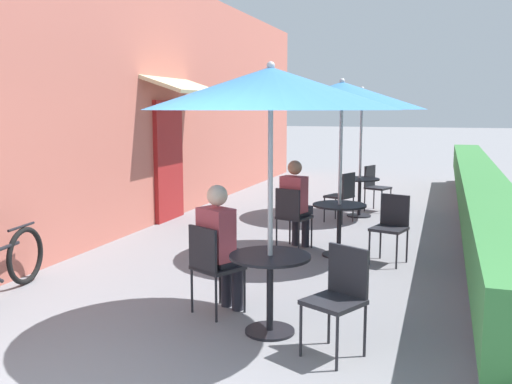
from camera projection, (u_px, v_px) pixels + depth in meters
The scene contains 16 objects.
cafe_facade_wall at pixel (175, 101), 10.47m from camera, with size 0.98×14.58×4.20m.
planter_hedge at pixel (478, 199), 9.08m from camera, with size 0.60×13.58×1.01m.
patio_table_near at pixel (270, 279), 4.97m from camera, with size 0.71×0.71×0.70m.
patio_umbrella_near at pixel (271, 89), 4.73m from camera, with size 2.15×2.15×2.35m.
cafe_chair_near_left at pixel (339, 292), 4.53m from camera, with size 0.54×0.54×0.87m.
cafe_chair_near_right at pixel (212, 262), 5.41m from camera, with size 0.54×0.54×0.87m.
seated_patron_near_right at pixel (221, 243), 5.46m from camera, with size 0.47×0.50×1.25m.
patio_table_mid at pixel (339, 220), 7.60m from camera, with size 0.71×0.71×0.70m.
patio_umbrella_mid at pixel (342, 96), 7.36m from camera, with size 2.15×2.15×2.35m.
cafe_chair_mid_left at pixel (391, 223), 7.26m from camera, with size 0.50×0.50×0.87m.
cafe_chair_mid_right at pixel (292, 213), 7.92m from camera, with size 0.50×0.50×0.87m.
seated_patron_mid_right at pixel (296, 200), 7.99m from camera, with size 0.42×0.47×1.25m.
patio_table_far at pixel (360, 190), 10.40m from camera, with size 0.71×0.71×0.70m.
patio_umbrella_far at pixel (362, 99), 10.16m from camera, with size 2.15×2.15×2.35m.
cafe_chair_far_left at pixel (343, 193), 9.82m from camera, with size 0.52×0.52×0.87m.
cafe_chair_far_right at pixel (375, 184), 10.97m from camera, with size 0.52×0.52×0.87m.
Camera 1 is at (2.21, -2.44, 1.96)m, focal length 40.00 mm.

